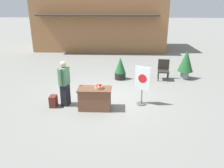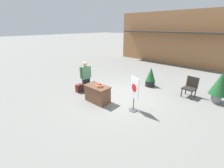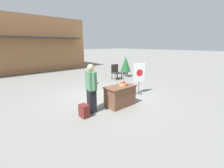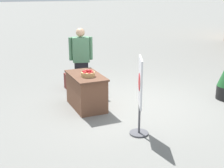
{
  "view_description": "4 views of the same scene",
  "coord_description": "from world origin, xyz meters",
  "px_view_note": "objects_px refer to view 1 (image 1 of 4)",
  "views": [
    {
      "loc": [
        0.67,
        -8.19,
        3.54
      ],
      "look_at": [
        0.32,
        -0.73,
        0.83
      ],
      "focal_mm": 35.0,
      "sensor_mm": 36.0,
      "label": 1
    },
    {
      "loc": [
        4.44,
        -5.31,
        3.31
      ],
      "look_at": [
        -0.1,
        -0.26,
        0.69
      ],
      "focal_mm": 24.0,
      "sensor_mm": 36.0,
      "label": 2
    },
    {
      "loc": [
        -4.13,
        -4.95,
        2.31
      ],
      "look_at": [
        -0.5,
        -0.86,
        0.86
      ],
      "focal_mm": 24.0,
      "sensor_mm": 36.0,
      "label": 3
    },
    {
      "loc": [
        6.14,
        -3.25,
        2.65
      ],
      "look_at": [
        0.14,
        -0.62,
        0.63
      ],
      "focal_mm": 50.0,
      "sensor_mm": 36.0,
      "label": 4
    }
  ],
  "objects_px": {
    "patio_chair": "(163,69)",
    "potted_plant_near_right": "(186,62)",
    "person_visitor": "(65,83)",
    "display_table": "(95,98)",
    "backpack": "(53,101)",
    "potted_plant_far_right": "(120,68)",
    "poster_board": "(142,84)",
    "apple_basket": "(99,87)"
  },
  "relations": [
    {
      "from": "patio_chair",
      "to": "potted_plant_near_right",
      "type": "distance_m",
      "value": 1.17
    },
    {
      "from": "person_visitor",
      "to": "display_table",
      "type": "bearing_deg",
      "value": 0.0
    },
    {
      "from": "person_visitor",
      "to": "backpack",
      "type": "distance_m",
      "value": 0.79
    },
    {
      "from": "person_visitor",
      "to": "potted_plant_far_right",
      "type": "bearing_deg",
      "value": 70.58
    },
    {
      "from": "patio_chair",
      "to": "display_table",
      "type": "bearing_deg",
      "value": -33.69
    },
    {
      "from": "display_table",
      "to": "potted_plant_near_right",
      "type": "bearing_deg",
      "value": 41.25
    },
    {
      "from": "person_visitor",
      "to": "potted_plant_far_right",
      "type": "distance_m",
      "value": 3.73
    },
    {
      "from": "backpack",
      "to": "potted_plant_near_right",
      "type": "height_order",
      "value": "potted_plant_near_right"
    },
    {
      "from": "person_visitor",
      "to": "backpack",
      "type": "relative_size",
      "value": 4.01
    },
    {
      "from": "potted_plant_far_right",
      "to": "poster_board",
      "type": "bearing_deg",
      "value": -74.09
    },
    {
      "from": "apple_basket",
      "to": "poster_board",
      "type": "bearing_deg",
      "value": 16.19
    },
    {
      "from": "person_visitor",
      "to": "poster_board",
      "type": "relative_size",
      "value": 1.15
    },
    {
      "from": "display_table",
      "to": "apple_basket",
      "type": "distance_m",
      "value": 0.48
    },
    {
      "from": "apple_basket",
      "to": "potted_plant_far_right",
      "type": "height_order",
      "value": "potted_plant_far_right"
    },
    {
      "from": "display_table",
      "to": "potted_plant_far_right",
      "type": "height_order",
      "value": "potted_plant_far_right"
    },
    {
      "from": "person_visitor",
      "to": "potted_plant_near_right",
      "type": "bearing_deg",
      "value": 45.72
    },
    {
      "from": "patio_chair",
      "to": "potted_plant_far_right",
      "type": "relative_size",
      "value": 0.9
    },
    {
      "from": "display_table",
      "to": "potted_plant_far_right",
      "type": "bearing_deg",
      "value": 75.65
    },
    {
      "from": "apple_basket",
      "to": "backpack",
      "type": "relative_size",
      "value": 0.72
    },
    {
      "from": "poster_board",
      "to": "patio_chair",
      "type": "distance_m",
      "value": 3.3
    },
    {
      "from": "apple_basket",
      "to": "person_visitor",
      "type": "relative_size",
      "value": 0.18
    },
    {
      "from": "display_table",
      "to": "patio_chair",
      "type": "xyz_separation_m",
      "value": [
        3.02,
        3.47,
        0.16
      ]
    },
    {
      "from": "backpack",
      "to": "poster_board",
      "type": "distance_m",
      "value": 3.33
    },
    {
      "from": "patio_chair",
      "to": "backpack",
      "type": "bearing_deg",
      "value": -46.2
    },
    {
      "from": "potted_plant_far_right",
      "to": "person_visitor",
      "type": "bearing_deg",
      "value": -122.57
    },
    {
      "from": "apple_basket",
      "to": "potted_plant_near_right",
      "type": "relative_size",
      "value": 0.21
    },
    {
      "from": "display_table",
      "to": "poster_board",
      "type": "xyz_separation_m",
      "value": [
        1.71,
        0.45,
        0.41
      ]
    },
    {
      "from": "apple_basket",
      "to": "patio_chair",
      "type": "distance_m",
      "value": 4.51
    },
    {
      "from": "apple_basket",
      "to": "poster_board",
      "type": "distance_m",
      "value": 1.62
    },
    {
      "from": "display_table",
      "to": "patio_chair",
      "type": "height_order",
      "value": "patio_chair"
    },
    {
      "from": "poster_board",
      "to": "potted_plant_near_right",
      "type": "bearing_deg",
      "value": 166.97
    },
    {
      "from": "person_visitor",
      "to": "potted_plant_far_right",
      "type": "xyz_separation_m",
      "value": [
        2.0,
        3.13,
        -0.3
      ]
    },
    {
      "from": "apple_basket",
      "to": "potted_plant_far_right",
      "type": "xyz_separation_m",
      "value": [
        0.72,
        3.4,
        -0.29
      ]
    },
    {
      "from": "display_table",
      "to": "potted_plant_near_right",
      "type": "relative_size",
      "value": 0.82
    },
    {
      "from": "apple_basket",
      "to": "potted_plant_near_right",
      "type": "xyz_separation_m",
      "value": [
        3.99,
        3.63,
        0.01
      ]
    },
    {
      "from": "backpack",
      "to": "potted_plant_far_right",
      "type": "distance_m",
      "value": 4.11
    },
    {
      "from": "backpack",
      "to": "apple_basket",
      "type": "bearing_deg",
      "value": -3.2
    },
    {
      "from": "display_table",
      "to": "potted_plant_far_right",
      "type": "relative_size",
      "value": 1.07
    },
    {
      "from": "apple_basket",
      "to": "patio_chair",
      "type": "relative_size",
      "value": 0.3
    },
    {
      "from": "patio_chair",
      "to": "potted_plant_near_right",
      "type": "xyz_separation_m",
      "value": [
        1.12,
        0.16,
        0.3
      ]
    },
    {
      "from": "person_visitor",
      "to": "backpack",
      "type": "bearing_deg",
      "value": -144.74
    },
    {
      "from": "person_visitor",
      "to": "poster_board",
      "type": "xyz_separation_m",
      "value": [
        2.84,
        0.19,
        -0.06
      ]
    }
  ]
}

